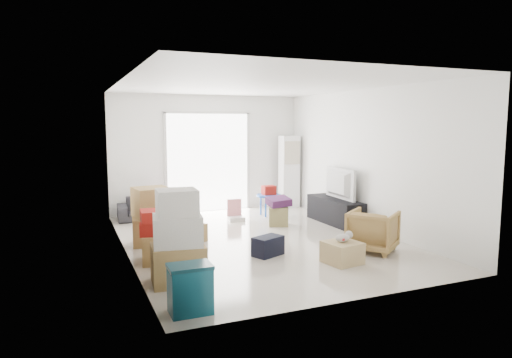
{
  "coord_description": "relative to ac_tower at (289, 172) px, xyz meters",
  "views": [
    {
      "loc": [
        -3.07,
        -7.25,
        2.04
      ],
      "look_at": [
        0.05,
        0.2,
        1.06
      ],
      "focal_mm": 32.0,
      "sensor_mm": 36.0,
      "label": 1
    }
  ],
  "objects": [
    {
      "name": "room_shell",
      "position": [
        -1.95,
        -2.65,
        0.48
      ],
      "size": [
        4.98,
        6.48,
        3.18
      ],
      "color": "beige",
      "rests_on": "ground"
    },
    {
      "name": "sliding_door",
      "position": [
        -1.95,
        0.33,
        0.37
      ],
      "size": [
        2.1,
        0.04,
        2.33
      ],
      "color": "white",
      "rests_on": "room_shell"
    },
    {
      "name": "ac_tower",
      "position": [
        0.0,
        0.0,
        0.0
      ],
      "size": [
        0.45,
        0.3,
        1.75
      ],
      "primitive_type": "cube",
      "color": "white",
      "rests_on": "room_shell"
    },
    {
      "name": "tv_console",
      "position": [
        0.05,
        -2.01,
        -0.62
      ],
      "size": [
        0.46,
        1.53,
        0.51
      ],
      "primitive_type": "cube",
      "color": "black",
      "rests_on": "room_shell"
    },
    {
      "name": "television",
      "position": [
        0.05,
        -2.01,
        -0.29
      ],
      "size": [
        0.68,
        1.12,
        0.14
      ],
      "primitive_type": "imported",
      "rotation": [
        0.0,
        0.0,
        1.52
      ],
      "color": "black",
      "rests_on": "tv_console"
    },
    {
      "name": "sofa",
      "position": [
        -3.25,
        -0.15,
        -0.55
      ],
      "size": [
        1.68,
        0.59,
        0.65
      ],
      "primitive_type": "imported",
      "rotation": [
        0.0,
        0.0,
        -0.07
      ],
      "color": "#252429",
      "rests_on": "room_shell"
    },
    {
      "name": "pillow_left",
      "position": [
        -3.48,
        -0.16,
        -0.17
      ],
      "size": [
        0.47,
        0.43,
        0.12
      ],
      "primitive_type": "cube",
      "rotation": [
        0.0,
        0.0,
        0.43
      ],
      "color": "#E8A9B2",
      "rests_on": "sofa"
    },
    {
      "name": "pillow_right",
      "position": [
        -3.02,
        -0.16,
        -0.17
      ],
      "size": [
        0.4,
        0.33,
        0.13
      ],
      "primitive_type": "cube",
      "rotation": [
        0.0,
        0.0,
        -0.11
      ],
      "color": "#E8A9B2",
      "rests_on": "sofa"
    },
    {
      "name": "armchair",
      "position": [
        -0.52,
        -4.02,
        -0.51
      ],
      "size": [
        0.95,
        0.96,
        0.73
      ],
      "primitive_type": "imported",
      "rotation": [
        0.0,
        0.0,
        2.22
      ],
      "color": "#9E7546",
      "rests_on": "room_shell"
    },
    {
      "name": "storage_bins",
      "position": [
        -3.85,
        -5.26,
        -0.6
      ],
      "size": [
        0.47,
        0.33,
        0.54
      ],
      "rotation": [
        0.0,
        0.0,
        -0.01
      ],
      "color": "#114D5F",
      "rests_on": "room_shell"
    },
    {
      "name": "box_stack_a",
      "position": [
        -3.75,
        -4.27,
        -0.33
      ],
      "size": [
        0.71,
        0.61,
        1.22
      ],
      "rotation": [
        0.0,
        0.0,
        -0.08
      ],
      "color": "#9A7545",
      "rests_on": "room_shell"
    },
    {
      "name": "box_stack_b",
      "position": [
        -3.75,
        -3.27,
        -0.51
      ],
      "size": [
        0.71,
        0.68,
        0.78
      ],
      "rotation": [
        0.0,
        0.0,
        -0.09
      ],
      "color": "#9A7545",
      "rests_on": "room_shell"
    },
    {
      "name": "box_stack_c",
      "position": [
        -3.72,
        -2.21,
        -0.4
      ],
      "size": [
        0.71,
        0.63,
        0.97
      ],
      "rotation": [
        0.0,
        0.0,
        -0.02
      ],
      "color": "#9A7545",
      "rests_on": "room_shell"
    },
    {
      "name": "loose_box",
      "position": [
        -3.04,
        -2.33,
        -0.72
      ],
      "size": [
        0.51,
        0.51,
        0.31
      ],
      "primitive_type": "cube",
      "rotation": [
        0.0,
        0.0,
        0.54
      ],
      "color": "#9A7545",
      "rests_on": "room_shell"
    },
    {
      "name": "duffel_bag",
      "position": [
        -2.18,
        -3.6,
        -0.72
      ],
      "size": [
        0.54,
        0.44,
        0.3
      ],
      "primitive_type": "cube",
      "rotation": [
        0.0,
        0.0,
        0.4
      ],
      "color": "black",
      "rests_on": "room_shell"
    },
    {
      "name": "ottoman",
      "position": [
        -1.11,
        -1.73,
        -0.68
      ],
      "size": [
        0.5,
        0.5,
        0.38
      ],
      "primitive_type": "cube",
      "rotation": [
        0.0,
        0.0,
        -0.41
      ],
      "color": "olive",
      "rests_on": "room_shell"
    },
    {
      "name": "blanket",
      "position": [
        -1.11,
        -1.73,
        -0.42
      ],
      "size": [
        0.44,
        0.44,
        0.14
      ],
      "primitive_type": "cube",
      "rotation": [
        0.0,
        0.0,
        -0.04
      ],
      "color": "#522152",
      "rests_on": "ottoman"
    },
    {
      "name": "kids_table",
      "position": [
        -0.89,
        -0.76,
        -0.39
      ],
      "size": [
        0.55,
        0.55,
        0.67
      ],
      "rotation": [
        0.0,
        0.0,
        0.11
      ],
      "color": "blue",
      "rests_on": "room_shell"
    },
    {
      "name": "toy_walker",
      "position": [
        -1.74,
        -0.94,
        -0.75
      ],
      "size": [
        0.36,
        0.33,
        0.45
      ],
      "rotation": [
        0.0,
        0.0,
        -0.12
      ],
      "color": "silver",
      "rests_on": "room_shell"
    },
    {
      "name": "wood_crate",
      "position": [
        -1.34,
        -4.38,
        -0.72
      ],
      "size": [
        0.55,
        0.55,
        0.32
      ],
      "primitive_type": "cube",
      "rotation": [
        0.0,
        0.0,
        0.16
      ],
      "color": "tan",
      "rests_on": "room_shell"
    },
    {
      "name": "plush_bunny",
      "position": [
        -1.3,
        -4.37,
        -0.49
      ],
      "size": [
        0.3,
        0.18,
        0.15
      ],
      "rotation": [
        0.0,
        0.0,
        0.54
      ],
      "color": "#B2ADA8",
      "rests_on": "wood_crate"
    }
  ]
}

